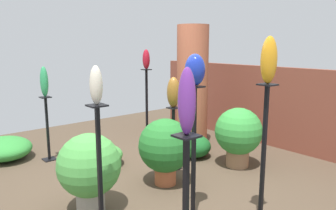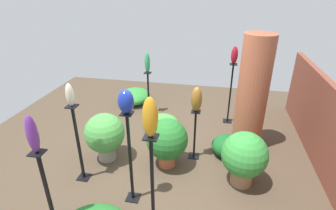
{
  "view_description": "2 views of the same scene",
  "coord_description": "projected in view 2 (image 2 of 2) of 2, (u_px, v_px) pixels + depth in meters",
  "views": [
    {
      "loc": [
        3.38,
        -2.58,
        1.9
      ],
      "look_at": [
        0.13,
        0.17,
        1.1
      ],
      "focal_mm": 35.0,
      "sensor_mm": 36.0,
      "label": 1
    },
    {
      "loc": [
        3.89,
        0.89,
        3.02
      ],
      "look_at": [
        -0.02,
        0.12,
        1.14
      ],
      "focal_mm": 28.0,
      "sensor_mm": 36.0,
      "label": 2
    }
  ],
  "objects": [
    {
      "name": "brick_pillar",
      "position": [
        252.0,
        94.0,
        4.89
      ],
      "size": [
        0.57,
        0.57,
        2.23
      ],
      "primitive_type": "cylinder",
      "color": "#9E5138",
      "rests_on": "ground"
    },
    {
      "name": "potted_plant_mid_right",
      "position": [
        105.0,
        134.0,
        4.71
      ],
      "size": [
        0.72,
        0.72,
        0.92
      ],
      "color": "gray",
      "rests_on": "ground"
    },
    {
      "name": "potted_plant_back_center",
      "position": [
        244.0,
        156.0,
        4.11
      ],
      "size": [
        0.73,
        0.73,
        0.93
      ],
      "color": "#936B4C",
      "rests_on": "ground"
    },
    {
      "name": "pedestal_cobalt",
      "position": [
        131.0,
        162.0,
        3.74
      ],
      "size": [
        0.2,
        0.2,
        1.47
      ],
      "color": "black",
      "rests_on": "ground"
    },
    {
      "name": "potted_plant_near_pillar",
      "position": [
        167.0,
        140.0,
        4.54
      ],
      "size": [
        0.73,
        0.73,
        0.91
      ],
      "color": "#B25B38",
      "rests_on": "ground"
    },
    {
      "name": "art_vase_violet",
      "position": [
        32.0,
        134.0,
        2.87
      ],
      "size": [
        0.13,
        0.12,
        0.48
      ],
      "primitive_type": "ellipsoid",
      "color": "#6B2D8C",
      "rests_on": "pedestal_violet"
    },
    {
      "name": "art_vase_cobalt",
      "position": [
        126.0,
        102.0,
        3.34
      ],
      "size": [
        0.21,
        0.21,
        0.33
      ],
      "primitive_type": "ellipsoid",
      "color": "#192D9E",
      "rests_on": "pedestal_cobalt"
    },
    {
      "name": "ground_plane",
      "position": [
        162.0,
        160.0,
        4.9
      ],
      "size": [
        8.0,
        8.0,
        0.0
      ],
      "primitive_type": "plane",
      "color": "#4C3D2D"
    },
    {
      "name": "brick_wall_back",
      "position": [
        335.0,
        142.0,
        4.09
      ],
      "size": [
        5.6,
        0.12,
        1.49
      ],
      "primitive_type": "cube",
      "color": "brown",
      "rests_on": "ground"
    },
    {
      "name": "art_vase_ruby",
      "position": [
        234.0,
        55.0,
        5.56
      ],
      "size": [
        0.14,
        0.15,
        0.38
      ],
      "primitive_type": "ellipsoid",
      "color": "maroon",
      "rests_on": "pedestal_ruby"
    },
    {
      "name": "pedestal_jade",
      "position": [
        148.0,
        95.0,
        6.46
      ],
      "size": [
        0.2,
        0.2,
        1.06
      ],
      "color": "black",
      "rests_on": "ground"
    },
    {
      "name": "pedestal_amber",
      "position": [
        153.0,
        193.0,
        3.17
      ],
      "size": [
        0.2,
        0.2,
        1.51
      ],
      "color": "black",
      "rests_on": "ground"
    },
    {
      "name": "art_vase_ivory",
      "position": [
        70.0,
        95.0,
        3.8
      ],
      "size": [
        0.12,
        0.12,
        0.36
      ],
      "primitive_type": "ellipsoid",
      "color": "beige",
      "rests_on": "pedestal_ivory"
    },
    {
      "name": "art_vase_jade",
      "position": [
        147.0,
        63.0,
        6.11
      ],
      "size": [
        0.13,
        0.13,
        0.49
      ],
      "primitive_type": "ellipsoid",
      "color": "#2D9356",
      "rests_on": "pedestal_jade"
    },
    {
      "name": "art_vase_bronze",
      "position": [
        197.0,
        99.0,
        4.49
      ],
      "size": [
        0.2,
        0.19,
        0.45
      ],
      "primitive_type": "ellipsoid",
      "color": "brown",
      "rests_on": "pedestal_bronze"
    },
    {
      "name": "pedestal_violet",
      "position": [
        49.0,
        198.0,
        3.27
      ],
      "size": [
        0.2,
        0.2,
        1.27
      ],
      "color": "black",
      "rests_on": "ground"
    },
    {
      "name": "pedestal_ruby",
      "position": [
        230.0,
        96.0,
        5.97
      ],
      "size": [
        0.2,
        0.2,
        1.41
      ],
      "color": "black",
      "rests_on": "ground"
    },
    {
      "name": "pedestal_ivory",
      "position": [
        79.0,
        147.0,
        4.19
      ],
      "size": [
        0.2,
        0.2,
        1.35
      ],
      "color": "black",
      "rests_on": "ground"
    },
    {
      "name": "foliage_bed_east",
      "position": [
        227.0,
        146.0,
        4.97
      ],
      "size": [
        0.61,
        0.59,
        0.38
      ],
      "primitive_type": "ellipsoid",
      "color": "#195923",
      "rests_on": "ground"
    },
    {
      "name": "foliage_bed_center",
      "position": [
        162.0,
        123.0,
        5.82
      ],
      "size": [
        0.72,
        0.72,
        0.33
      ],
      "primitive_type": "ellipsoid",
      "color": "#479942",
      "rests_on": "ground"
    },
    {
      "name": "foliage_bed_rear",
      "position": [
        134.0,
        96.0,
        7.15
      ],
      "size": [
        0.97,
        0.85,
        0.36
      ],
      "primitive_type": "ellipsoid",
      "color": "#338C38",
      "rests_on": "ground"
    },
    {
      "name": "pedestal_bronze",
      "position": [
        195.0,
        137.0,
        4.81
      ],
      "size": [
        0.2,
        0.2,
        0.96
      ],
      "color": "black",
      "rests_on": "ground"
    },
    {
      "name": "art_vase_amber",
      "position": [
        150.0,
        117.0,
        2.72
      ],
      "size": [
        0.16,
        0.17,
        0.47
      ],
      "primitive_type": "ellipsoid",
      "color": "orange",
      "rests_on": "pedestal_amber"
    }
  ]
}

